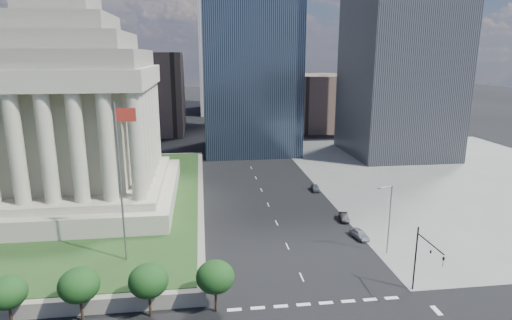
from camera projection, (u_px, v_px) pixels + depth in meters
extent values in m
plane|color=black|center=(241.00, 146.00, 130.93)|extent=(500.00, 500.00, 0.00)
cube|color=slate|center=(457.00, 177.00, 98.17)|extent=(68.00, 90.00, 0.03)
cube|color=slate|center=(19.00, 205.00, 76.96)|extent=(66.00, 70.00, 1.80)
cube|color=#233C18|center=(18.00, 200.00, 76.73)|extent=(64.00, 68.00, 0.10)
cylinder|color=slate|center=(121.00, 184.00, 52.16)|extent=(0.24, 0.24, 20.00)
cube|color=maroon|center=(126.00, 115.00, 50.27)|extent=(2.40, 0.05, 1.60)
cube|color=black|center=(249.00, 45.00, 119.16)|extent=(26.00, 26.00, 60.00)
cube|color=brown|center=(318.00, 102.00, 161.41)|extent=(20.00, 30.00, 20.00)
cube|color=brown|center=(149.00, 93.00, 152.70)|extent=(24.00, 30.00, 28.00)
cylinder|color=black|center=(415.00, 259.00, 50.19)|extent=(0.18, 0.18, 8.00)
cylinder|color=black|center=(430.00, 243.00, 46.77)|extent=(0.14, 5.50, 0.14)
cube|color=black|center=(443.00, 262.00, 44.32)|extent=(0.30, 0.30, 1.10)
cylinder|color=slate|center=(389.00, 220.00, 59.22)|extent=(0.16, 0.16, 10.00)
cylinder|color=slate|center=(386.00, 187.00, 57.95)|extent=(1.80, 0.12, 0.12)
cube|color=slate|center=(379.00, 188.00, 57.86)|extent=(0.50, 0.22, 0.14)
imported|color=gray|center=(360.00, 234.00, 65.21)|extent=(4.24, 2.24, 1.38)
imported|color=black|center=(344.00, 217.00, 72.22)|extent=(1.89, 3.90, 1.23)
imported|color=#585B5F|center=(315.00, 188.00, 87.91)|extent=(1.85, 3.91, 1.29)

